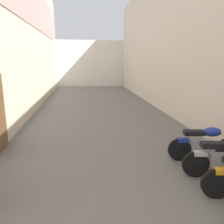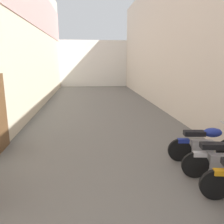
# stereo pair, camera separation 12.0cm
# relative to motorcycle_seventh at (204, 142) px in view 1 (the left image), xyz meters

# --- Properties ---
(ground_plane) EXTENTS (39.94, 39.94, 0.00)m
(ground_plane) POSITION_rel_motorcycle_seventh_xyz_m (-2.27, 3.51, -0.50)
(ground_plane) COLOR #66635E
(building_left) EXTENTS (0.45, 23.94, 7.54)m
(building_left) POSITION_rel_motorcycle_seventh_xyz_m (-5.68, 5.45, 3.30)
(building_left) COLOR beige
(building_left) RESTS_ON ground
(building_right) EXTENTS (0.45, 23.94, 7.13)m
(building_right) POSITION_rel_motorcycle_seventh_xyz_m (1.14, 5.51, 3.06)
(building_right) COLOR beige
(building_right) RESTS_ON ground
(building_far_end) EXTENTS (9.43, 2.00, 4.41)m
(building_far_end) POSITION_rel_motorcycle_seventh_xyz_m (-2.27, 18.48, 1.70)
(building_far_end) COLOR silver
(building_far_end) RESTS_ON ground
(motorcycle_seventh) EXTENTS (1.85, 0.58, 1.04)m
(motorcycle_seventh) POSITION_rel_motorcycle_seventh_xyz_m (0.00, 0.00, 0.00)
(motorcycle_seventh) COLOR black
(motorcycle_seventh) RESTS_ON ground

